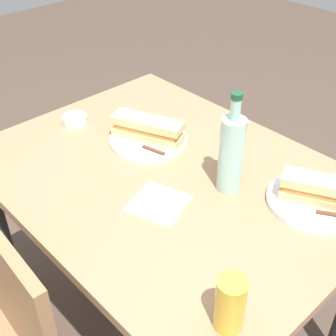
{
  "coord_description": "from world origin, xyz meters",
  "views": [
    {
      "loc": [
        -0.78,
        0.73,
        1.56
      ],
      "look_at": [
        0.0,
        0.0,
        0.78
      ],
      "focal_mm": 48.96,
      "sensor_mm": 36.0,
      "label": 1
    }
  ],
  "objects_px": {
    "knife_near": "(143,147)",
    "knife_far": "(316,212)",
    "plate_far": "(313,201)",
    "water_bottle": "(231,153)",
    "olive_bowl": "(75,120)",
    "baguette_sandwich_near": "(148,128)",
    "baguette_sandwich_far": "(316,189)",
    "dining_table": "(168,204)",
    "plate_near": "(148,139)",
    "beer_glass": "(230,304)"
  },
  "relations": [
    {
      "from": "knife_near",
      "to": "knife_far",
      "type": "height_order",
      "value": "same"
    },
    {
      "from": "knife_near",
      "to": "plate_far",
      "type": "height_order",
      "value": "knife_near"
    },
    {
      "from": "water_bottle",
      "to": "olive_bowl",
      "type": "distance_m",
      "value": 0.61
    },
    {
      "from": "baguette_sandwich_near",
      "to": "water_bottle",
      "type": "bearing_deg",
      "value": -178.74
    },
    {
      "from": "knife_near",
      "to": "water_bottle",
      "type": "relative_size",
      "value": 0.6
    },
    {
      "from": "plate_far",
      "to": "baguette_sandwich_far",
      "type": "height_order",
      "value": "baguette_sandwich_far"
    },
    {
      "from": "dining_table",
      "to": "baguette_sandwich_far",
      "type": "relative_size",
      "value": 5.74
    },
    {
      "from": "plate_near",
      "to": "dining_table",
      "type": "bearing_deg",
      "value": 157.29
    },
    {
      "from": "baguette_sandwich_near",
      "to": "beer_glass",
      "type": "height_order",
      "value": "beer_glass"
    },
    {
      "from": "plate_far",
      "to": "beer_glass",
      "type": "distance_m",
      "value": 0.47
    },
    {
      "from": "dining_table",
      "to": "baguette_sandwich_far",
      "type": "xyz_separation_m",
      "value": [
        -0.36,
        -0.19,
        0.17
      ]
    },
    {
      "from": "baguette_sandwich_near",
      "to": "olive_bowl",
      "type": "xyz_separation_m",
      "value": [
        0.26,
        0.11,
        -0.03
      ]
    },
    {
      "from": "plate_far",
      "to": "plate_near",
      "type": "bearing_deg",
      "value": 12.89
    },
    {
      "from": "beer_glass",
      "to": "dining_table",
      "type": "bearing_deg",
      "value": -29.71
    },
    {
      "from": "dining_table",
      "to": "beer_glass",
      "type": "relative_size",
      "value": 8.66
    },
    {
      "from": "dining_table",
      "to": "baguette_sandwich_far",
      "type": "height_order",
      "value": "baguette_sandwich_far"
    },
    {
      "from": "baguette_sandwich_near",
      "to": "knife_far",
      "type": "bearing_deg",
      "value": -172.14
    },
    {
      "from": "baguette_sandwich_near",
      "to": "plate_far",
      "type": "relative_size",
      "value": 0.96
    },
    {
      "from": "water_bottle",
      "to": "dining_table",
      "type": "bearing_deg",
      "value": 25.81
    },
    {
      "from": "dining_table",
      "to": "baguette_sandwich_far",
      "type": "distance_m",
      "value": 0.44
    },
    {
      "from": "knife_near",
      "to": "baguette_sandwich_near",
      "type": "bearing_deg",
      "value": -55.71
    },
    {
      "from": "baguette_sandwich_near",
      "to": "knife_far",
      "type": "height_order",
      "value": "baguette_sandwich_near"
    },
    {
      "from": "dining_table",
      "to": "plate_far",
      "type": "xyz_separation_m",
      "value": [
        -0.36,
        -0.19,
        0.13
      ]
    },
    {
      "from": "dining_table",
      "to": "knife_far",
      "type": "xyz_separation_m",
      "value": [
        -0.4,
        -0.15,
        0.14
      ]
    },
    {
      "from": "dining_table",
      "to": "baguette_sandwich_far",
      "type": "bearing_deg",
      "value": -151.97
    },
    {
      "from": "baguette_sandwich_far",
      "to": "knife_far",
      "type": "distance_m",
      "value": 0.06
    },
    {
      "from": "knife_near",
      "to": "water_bottle",
      "type": "bearing_deg",
      "value": -169.42
    },
    {
      "from": "dining_table",
      "to": "plate_near",
      "type": "distance_m",
      "value": 0.22
    },
    {
      "from": "baguette_sandwich_near",
      "to": "knife_near",
      "type": "bearing_deg",
      "value": 124.29
    },
    {
      "from": "olive_bowl",
      "to": "beer_glass",
      "type": "bearing_deg",
      "value": 165.89
    },
    {
      "from": "plate_near",
      "to": "baguette_sandwich_near",
      "type": "bearing_deg",
      "value": -90.0
    },
    {
      "from": "dining_table",
      "to": "beer_glass",
      "type": "distance_m",
      "value": 0.55
    },
    {
      "from": "plate_near",
      "to": "olive_bowl",
      "type": "xyz_separation_m",
      "value": [
        0.26,
        0.11,
        0.01
      ]
    },
    {
      "from": "beer_glass",
      "to": "plate_near",
      "type": "bearing_deg",
      "value": -27.88
    },
    {
      "from": "plate_far",
      "to": "beer_glass",
      "type": "bearing_deg",
      "value": 101.33
    },
    {
      "from": "knife_near",
      "to": "plate_far",
      "type": "bearing_deg",
      "value": -161.16
    },
    {
      "from": "water_bottle",
      "to": "plate_near",
      "type": "bearing_deg",
      "value": 1.26
    },
    {
      "from": "baguette_sandwich_far",
      "to": "olive_bowl",
      "type": "height_order",
      "value": "baguette_sandwich_far"
    },
    {
      "from": "dining_table",
      "to": "baguette_sandwich_near",
      "type": "distance_m",
      "value": 0.25
    },
    {
      "from": "water_bottle",
      "to": "olive_bowl",
      "type": "bearing_deg",
      "value": 11.21
    },
    {
      "from": "plate_near",
      "to": "baguette_sandwich_near",
      "type": "distance_m",
      "value": 0.04
    },
    {
      "from": "knife_near",
      "to": "baguette_sandwich_far",
      "type": "bearing_deg",
      "value": -161.16
    },
    {
      "from": "dining_table",
      "to": "plate_far",
      "type": "bearing_deg",
      "value": -151.97
    },
    {
      "from": "beer_glass",
      "to": "olive_bowl",
      "type": "xyz_separation_m",
      "value": [
        0.88,
        -0.22,
        -0.05
      ]
    },
    {
      "from": "plate_near",
      "to": "baguette_sandwich_far",
      "type": "height_order",
      "value": "baguette_sandwich_far"
    },
    {
      "from": "baguette_sandwich_near",
      "to": "baguette_sandwich_far",
      "type": "relative_size",
      "value": 1.23
    },
    {
      "from": "dining_table",
      "to": "plate_near",
      "type": "bearing_deg",
      "value": -22.71
    },
    {
      "from": "dining_table",
      "to": "water_bottle",
      "type": "bearing_deg",
      "value": -154.19
    },
    {
      "from": "beer_glass",
      "to": "baguette_sandwich_near",
      "type": "bearing_deg",
      "value": -27.88
    },
    {
      "from": "baguette_sandwich_near",
      "to": "baguette_sandwich_far",
      "type": "distance_m",
      "value": 0.55
    }
  ]
}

